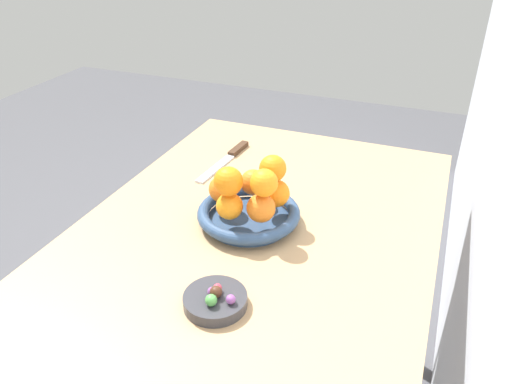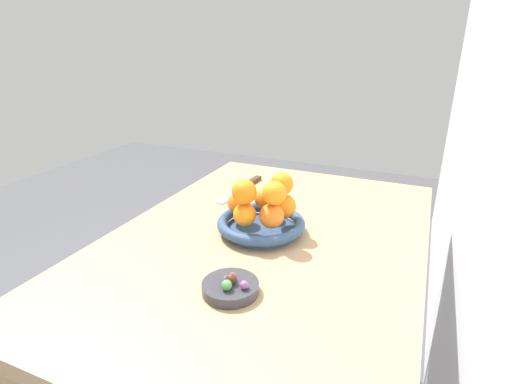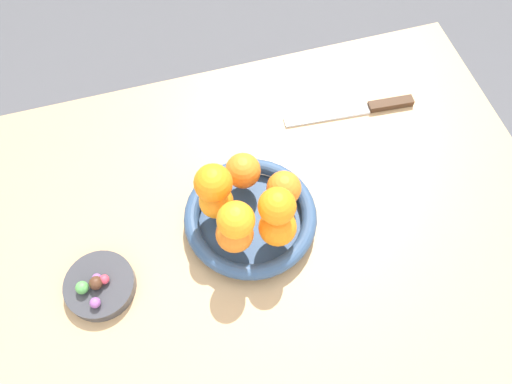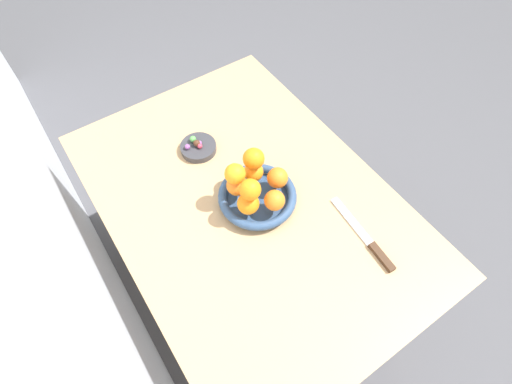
{
  "view_description": "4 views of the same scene",
  "coord_description": "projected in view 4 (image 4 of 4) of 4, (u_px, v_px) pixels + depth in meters",
  "views": [
    {
      "loc": [
        0.84,
        0.34,
        1.35
      ],
      "look_at": [
        -0.03,
        -0.01,
        0.82
      ],
      "focal_mm": 35.0,
      "sensor_mm": 36.0,
      "label": 1
    },
    {
      "loc": [
        0.84,
        0.34,
        1.21
      ],
      "look_at": [
        -0.04,
        -0.05,
        0.84
      ],
      "focal_mm": 28.0,
      "sensor_mm": 36.0,
      "label": 2
    },
    {
      "loc": [
        0.07,
        0.34,
        1.53
      ],
      "look_at": [
        -0.03,
        -0.02,
        0.86
      ],
      "focal_mm": 35.0,
      "sensor_mm": 36.0,
      "label": 3
    },
    {
      "loc": [
        -0.54,
        0.34,
        1.72
      ],
      "look_at": [
        -0.05,
        0.0,
        0.84
      ],
      "focal_mm": 28.0,
      "sensor_mm": 36.0,
      "label": 4
    }
  ],
  "objects": [
    {
      "name": "ground_plane",
      "position": [
        251.0,
        290.0,
        1.78
      ],
      "size": [
        6.0,
        6.0,
        0.0
      ],
      "primitive_type": "plane",
      "color": "#4C4C51"
    },
    {
      "name": "dining_table",
      "position": [
        248.0,
        215.0,
        1.24
      ],
      "size": [
        1.1,
        0.76,
        0.74
      ],
      "color": "tan",
      "rests_on": "ground_plane"
    },
    {
      "name": "fruit_bowl",
      "position": [
        257.0,
        197.0,
        1.15
      ],
      "size": [
        0.23,
        0.23,
        0.04
      ],
      "color": "navy",
      "rests_on": "dining_table"
    },
    {
      "name": "candy_dish",
      "position": [
        198.0,
        148.0,
        1.27
      ],
      "size": [
        0.11,
        0.11,
        0.02
      ],
      "primitive_type": "cylinder",
      "color": "#333338",
      "rests_on": "dining_table"
    },
    {
      "name": "orange_0",
      "position": [
        248.0,
        204.0,
        1.08
      ],
      "size": [
        0.06,
        0.06,
        0.06
      ],
      "primitive_type": "sphere",
      "color": "orange",
      "rests_on": "fruit_bowl"
    },
    {
      "name": "orange_1",
      "position": [
        275.0,
        200.0,
        1.08
      ],
      "size": [
        0.06,
        0.06,
        0.06
      ],
      "primitive_type": "sphere",
      "color": "orange",
      "rests_on": "fruit_bowl"
    },
    {
      "name": "orange_2",
      "position": [
        277.0,
        178.0,
        1.13
      ],
      "size": [
        0.06,
        0.06,
        0.06
      ],
      "primitive_type": "sphere",
      "color": "orange",
      "rests_on": "fruit_bowl"
    },
    {
      "name": "orange_3",
      "position": [
        254.0,
        172.0,
        1.14
      ],
      "size": [
        0.06,
        0.06,
        0.06
      ],
      "primitive_type": "sphere",
      "color": "orange",
      "rests_on": "fruit_bowl"
    },
    {
      "name": "orange_4",
      "position": [
        237.0,
        185.0,
        1.11
      ],
      "size": [
        0.06,
        0.06,
        0.06
      ],
      "primitive_type": "sphere",
      "color": "orange",
      "rests_on": "fruit_bowl"
    },
    {
      "name": "orange_5",
      "position": [
        254.0,
        159.0,
        1.09
      ],
      "size": [
        0.06,
        0.06,
        0.06
      ],
      "primitive_type": "sphere",
      "color": "orange",
      "rests_on": "orange_3"
    },
    {
      "name": "orange_6",
      "position": [
        235.0,
        174.0,
        1.06
      ],
      "size": [
        0.06,
        0.06,
        0.06
      ],
      "primitive_type": "sphere",
      "color": "orange",
      "rests_on": "orange_4"
    },
    {
      "name": "orange_7",
      "position": [
        250.0,
        190.0,
        1.03
      ],
      "size": [
        0.06,
        0.06,
        0.06
      ],
      "primitive_type": "sphere",
      "color": "orange",
      "rests_on": "orange_0"
    },
    {
      "name": "candy_ball_0",
      "position": [
        193.0,
        139.0,
        1.26
      ],
      "size": [
        0.02,
        0.02,
        0.02
      ],
      "primitive_type": "sphere",
      "color": "#4C9947",
      "rests_on": "candy_dish"
    },
    {
      "name": "candy_ball_1",
      "position": [
        197.0,
        143.0,
        1.25
      ],
      "size": [
        0.02,
        0.02,
        0.02
      ],
      "primitive_type": "sphere",
      "color": "#472819",
      "rests_on": "candy_dish"
    },
    {
      "name": "candy_ball_2",
      "position": [
        187.0,
        147.0,
        1.24
      ],
      "size": [
        0.02,
        0.02,
        0.02
      ],
      "primitive_type": "sphere",
      "color": "#8C4C99",
      "rests_on": "candy_dish"
    },
    {
      "name": "candy_ball_3",
      "position": [
        200.0,
        146.0,
        1.24
      ],
      "size": [
        0.02,
        0.02,
        0.02
      ],
      "primitive_type": "sphere",
      "color": "#C6384C",
      "rests_on": "candy_dish"
    },
    {
      "name": "candy_ball_4",
      "position": [
        197.0,
        143.0,
        1.25
      ],
      "size": [
        0.02,
        0.02,
        0.02
      ],
      "primitive_type": "sphere",
      "color": "#472819",
      "rests_on": "candy_dish"
    },
    {
      "name": "candy_ball_5",
      "position": [
        199.0,
        143.0,
        1.25
      ],
      "size": [
        0.02,
        0.02,
        0.02
      ],
      "primitive_type": "sphere",
      "color": "#8C4C99",
      "rests_on": "candy_dish"
    },
    {
      "name": "knife",
      "position": [
        367.0,
        239.0,
        1.09
      ],
      "size": [
        0.26,
        0.04,
        0.01
      ],
      "color": "#3F2819",
      "rests_on": "dining_table"
    }
  ]
}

